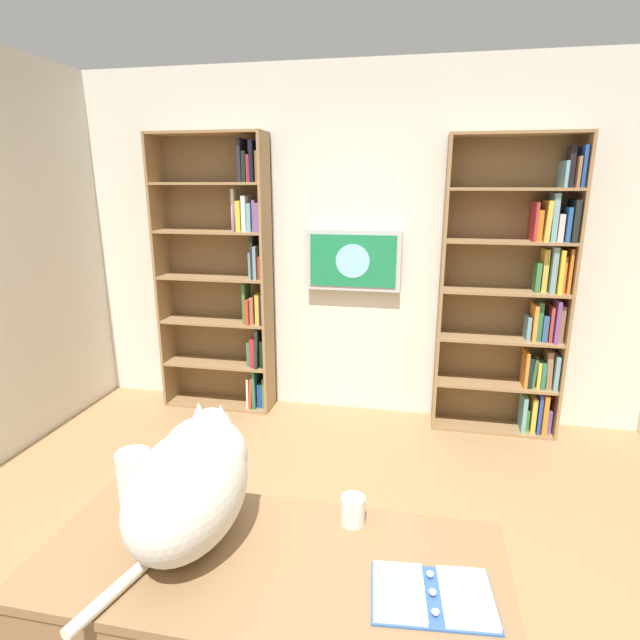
% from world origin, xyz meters
% --- Properties ---
extents(ground, '(4.40, 4.40, 0.04)m').
position_xyz_m(ground, '(0.00, 0.00, -0.02)').
color(ground, '#99754C').
extents(wall_back, '(4.52, 0.06, 2.70)m').
position_xyz_m(wall_back, '(0.00, -2.23, 1.35)').
color(wall_back, silver).
rests_on(wall_back, ground).
extents(bookshelf_left, '(0.90, 0.28, 2.16)m').
position_xyz_m(bookshelf_left, '(-1.23, -2.06, 1.05)').
color(bookshelf_left, '#937047').
rests_on(bookshelf_left, ground).
extents(bookshelf_right, '(0.91, 0.28, 2.21)m').
position_xyz_m(bookshelf_right, '(1.01, -2.07, 1.10)').
color(bookshelf_right, '#937047').
rests_on(bookshelf_right, ground).
extents(wall_mounted_tv, '(0.73, 0.07, 0.47)m').
position_xyz_m(wall_mounted_tv, '(-0.00, -2.15, 1.26)').
color(wall_mounted_tv, '#B7B7BC').
extents(desk, '(1.41, 0.61, 0.75)m').
position_xyz_m(desk, '(-0.11, 0.54, 0.63)').
color(desk, olive).
rests_on(desk, ground).
extents(cat, '(0.33, 0.68, 0.38)m').
position_xyz_m(cat, '(0.15, 0.45, 0.94)').
color(cat, silver).
rests_on(cat, desk).
extents(open_binder, '(0.35, 0.25, 0.02)m').
position_xyz_m(open_binder, '(-0.59, 0.58, 0.76)').
color(open_binder, '#335999').
rests_on(open_binder, desk).
extents(paper_towel_roll, '(0.11, 0.11, 0.23)m').
position_xyz_m(paper_towel_roll, '(0.39, 0.40, 0.87)').
color(paper_towel_roll, white).
rests_on(paper_towel_roll, desk).
extents(coffee_mug, '(0.08, 0.08, 0.10)m').
position_xyz_m(coffee_mug, '(-0.34, 0.31, 0.80)').
color(coffee_mug, white).
rests_on(coffee_mug, desk).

